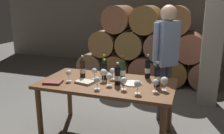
# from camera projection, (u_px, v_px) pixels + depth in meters

# --- Properties ---
(cellar_back_wall) EXTENTS (10.00, 0.24, 2.80)m
(cellar_back_wall) POSITION_uv_depth(u_px,v_px,m) (158.00, 16.00, 6.73)
(cellar_back_wall) COLOR gray
(cellar_back_wall) RESTS_ON ground_plane
(barrel_stack) EXTENTS (3.12, 0.90, 1.69)m
(barrel_stack) POSITION_uv_depth(u_px,v_px,m) (146.00, 48.00, 5.43)
(barrel_stack) COLOR brown
(barrel_stack) RESTS_ON ground_plane
(stone_pillar) EXTENTS (0.32, 0.32, 2.60)m
(stone_pillar) POSITION_uv_depth(u_px,v_px,m) (213.00, 30.00, 3.97)
(stone_pillar) COLOR gray
(stone_pillar) RESTS_ON ground_plane
(dining_table) EXTENTS (1.70, 0.90, 0.76)m
(dining_table) POSITION_uv_depth(u_px,v_px,m) (107.00, 89.00, 3.07)
(dining_table) COLOR brown
(dining_table) RESTS_ON ground_plane
(wine_bottle_0) EXTENTS (0.07, 0.07, 0.32)m
(wine_bottle_0) POSITION_uv_depth(u_px,v_px,m) (148.00, 68.00, 3.20)
(wine_bottle_0) COLOR black
(wine_bottle_0) RESTS_ON dining_table
(wine_bottle_1) EXTENTS (0.07, 0.07, 0.31)m
(wine_bottle_1) POSITION_uv_depth(u_px,v_px,m) (104.00, 67.00, 3.27)
(wine_bottle_1) COLOR black
(wine_bottle_1) RESTS_ON dining_table
(wine_bottle_2) EXTENTS (0.07, 0.07, 0.27)m
(wine_bottle_2) POSITION_uv_depth(u_px,v_px,m) (104.00, 70.00, 3.15)
(wine_bottle_2) COLOR black
(wine_bottle_2) RESTS_ON dining_table
(wine_bottle_3) EXTENTS (0.07, 0.07, 0.30)m
(wine_bottle_3) POSITION_uv_depth(u_px,v_px,m) (82.00, 68.00, 3.21)
(wine_bottle_3) COLOR black
(wine_bottle_3) RESTS_ON dining_table
(wine_bottle_4) EXTENTS (0.07, 0.07, 0.30)m
(wine_bottle_4) POSITION_uv_depth(u_px,v_px,m) (157.00, 76.00, 2.87)
(wine_bottle_4) COLOR black
(wine_bottle_4) RESTS_ON dining_table
(wine_bottle_5) EXTENTS (0.07, 0.07, 0.32)m
(wine_bottle_5) POSITION_uv_depth(u_px,v_px,m) (123.00, 70.00, 3.11)
(wine_bottle_5) COLOR #19381E
(wine_bottle_5) RESTS_ON dining_table
(wine_bottle_6) EXTENTS (0.07, 0.07, 0.28)m
(wine_bottle_6) POSITION_uv_depth(u_px,v_px,m) (117.00, 75.00, 2.93)
(wine_bottle_6) COLOR black
(wine_bottle_6) RESTS_ON dining_table
(wine_glass_0) EXTENTS (0.08, 0.08, 0.15)m
(wine_glass_0) POSITION_uv_depth(u_px,v_px,m) (109.00, 77.00, 2.91)
(wine_glass_0) COLOR white
(wine_glass_0) RESTS_ON dining_table
(wine_glass_1) EXTENTS (0.07, 0.07, 0.15)m
(wine_glass_1) POSITION_uv_depth(u_px,v_px,m) (156.00, 83.00, 2.70)
(wine_glass_1) COLOR white
(wine_glass_1) RESTS_ON dining_table
(wine_glass_2) EXTENTS (0.07, 0.07, 0.15)m
(wine_glass_2) POSITION_uv_depth(u_px,v_px,m) (97.00, 80.00, 2.79)
(wine_glass_2) COLOR white
(wine_glass_2) RESTS_ON dining_table
(wine_glass_3) EXTENTS (0.09, 0.09, 0.16)m
(wine_glass_3) POSITION_uv_depth(u_px,v_px,m) (164.00, 81.00, 2.74)
(wine_glass_3) COLOR white
(wine_glass_3) RESTS_ON dining_table
(wine_glass_4) EXTENTS (0.09, 0.09, 0.16)m
(wine_glass_4) POSITION_uv_depth(u_px,v_px,m) (103.00, 73.00, 3.05)
(wine_glass_4) COLOR white
(wine_glass_4) RESTS_ON dining_table
(wine_glass_5) EXTENTS (0.08, 0.08, 0.15)m
(wine_glass_5) POSITION_uv_depth(u_px,v_px,m) (124.00, 81.00, 2.77)
(wine_glass_5) COLOR white
(wine_glass_5) RESTS_ON dining_table
(wine_glass_6) EXTENTS (0.08, 0.08, 0.16)m
(wine_glass_6) POSITION_uv_depth(u_px,v_px,m) (138.00, 84.00, 2.64)
(wine_glass_6) COLOR white
(wine_glass_6) RESTS_ON dining_table
(wine_glass_7) EXTENTS (0.07, 0.07, 0.15)m
(wine_glass_7) POSITION_uv_depth(u_px,v_px,m) (69.00, 73.00, 3.07)
(wine_glass_7) COLOR white
(wine_glass_7) RESTS_ON dining_table
(wine_glass_8) EXTENTS (0.07, 0.07, 0.15)m
(wine_glass_8) POSITION_uv_depth(u_px,v_px,m) (94.00, 71.00, 3.15)
(wine_glass_8) COLOR white
(wine_glass_8) RESTS_ON dining_table
(wine_glass_9) EXTENTS (0.08, 0.08, 0.15)m
(wine_glass_9) POSITION_uv_depth(u_px,v_px,m) (112.00, 71.00, 3.15)
(wine_glass_9) COLOR white
(wine_glass_9) RESTS_ON dining_table
(tasting_notebook) EXTENTS (0.25, 0.20, 0.03)m
(tasting_notebook) POSITION_uv_depth(u_px,v_px,m) (53.00, 82.00, 3.00)
(tasting_notebook) COLOR brown
(tasting_notebook) RESTS_ON dining_table
(leather_ledger) EXTENTS (0.25, 0.21, 0.03)m
(leather_ledger) POSITION_uv_depth(u_px,v_px,m) (85.00, 82.00, 3.02)
(leather_ledger) COLOR #B2A893
(leather_ledger) RESTS_ON dining_table
(serving_plate) EXTENTS (0.24, 0.24, 0.01)m
(serving_plate) POSITION_uv_depth(u_px,v_px,m) (132.00, 83.00, 2.98)
(serving_plate) COLOR white
(serving_plate) RESTS_ON dining_table
(sommelier_presenting) EXTENTS (0.35, 0.39, 1.72)m
(sommelier_presenting) POSITION_uv_depth(u_px,v_px,m) (166.00, 53.00, 3.46)
(sommelier_presenting) COLOR #383842
(sommelier_presenting) RESTS_ON ground_plane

